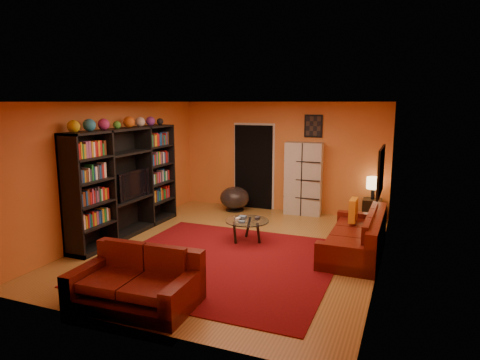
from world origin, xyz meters
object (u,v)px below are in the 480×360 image
at_px(coffee_table, 247,223).
at_px(table_lamp, 373,184).
at_px(loveseat, 138,282).
at_px(storage_cabinet, 303,179).
at_px(side_table, 372,210).
at_px(entertainment_unit, 126,182).
at_px(tv, 130,184).
at_px(bowl_chair, 235,198).
at_px(sofa, 359,237).

xyz_separation_m(coffee_table, table_lamp, (2.04, 2.33, 0.48)).
xyz_separation_m(loveseat, storage_cabinet, (0.92, 5.21, 0.56)).
distance_m(coffee_table, side_table, 3.10).
bearing_deg(entertainment_unit, tv, 48.18).
distance_m(bowl_chair, table_lamp, 3.22).
height_order(sofa, table_lamp, table_lamp).
height_order(coffee_table, side_table, side_table).
height_order(sofa, coffee_table, sofa).
distance_m(tv, storage_cabinet, 3.93).
relative_size(entertainment_unit, bowl_chair, 4.22).
distance_m(storage_cabinet, side_table, 1.67).
xyz_separation_m(entertainment_unit, side_table, (4.43, 2.75, -0.80)).
relative_size(sofa, bowl_chair, 3.15).
distance_m(tv, sofa, 4.45).
bearing_deg(loveseat, bowl_chair, 5.59).
distance_m(coffee_table, bowl_chair, 2.37).
bearing_deg(storage_cabinet, coffee_table, -105.50).
xyz_separation_m(tv, coffee_table, (2.34, 0.36, -0.63)).
relative_size(tv, side_table, 1.93).
xyz_separation_m(sofa, coffee_table, (-2.03, -0.16, 0.08)).
height_order(tv, loveseat, tv).
distance_m(loveseat, coffee_table, 2.87).
distance_m(loveseat, table_lamp, 5.76).
height_order(entertainment_unit, table_lamp, entertainment_unit).
bearing_deg(side_table, table_lamp, -135.00).
relative_size(coffee_table, bowl_chair, 1.15).
bearing_deg(table_lamp, loveseat, -115.68).
xyz_separation_m(tv, table_lamp, (4.38, 2.69, -0.15)).
bearing_deg(loveseat, storage_cabinet, -12.33).
bearing_deg(side_table, bowl_chair, -175.49).
bearing_deg(bowl_chair, entertainment_unit, -116.80).
bearing_deg(bowl_chair, table_lamp, 4.51).
height_order(bowl_chair, side_table, bowl_chair).
distance_m(entertainment_unit, bowl_chair, 2.90).
bearing_deg(storage_cabinet, tv, -139.86).
xyz_separation_m(entertainment_unit, sofa, (4.41, 0.57, -0.77)).
height_order(coffee_table, storage_cabinet, storage_cabinet).
height_order(loveseat, coffee_table, loveseat).
xyz_separation_m(entertainment_unit, coffee_table, (2.39, 0.42, -0.68)).
height_order(entertainment_unit, loveseat, entertainment_unit).
bearing_deg(storage_cabinet, loveseat, -104.13).
bearing_deg(side_table, storage_cabinet, 178.17).
bearing_deg(sofa, entertainment_unit, -172.32).
bearing_deg(sofa, bowl_chair, 148.83).
bearing_deg(storage_cabinet, sofa, -59.34).
distance_m(sofa, bowl_chair, 3.69).
distance_m(tv, table_lamp, 5.14).
relative_size(tv, loveseat, 0.59).
height_order(entertainment_unit, bowl_chair, entertainment_unit).
distance_m(bowl_chair, side_table, 3.18).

